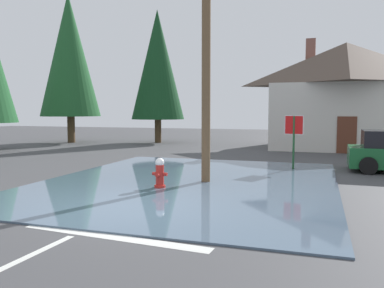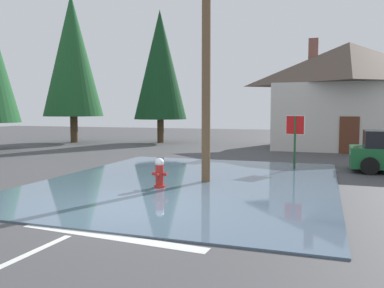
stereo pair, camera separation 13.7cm
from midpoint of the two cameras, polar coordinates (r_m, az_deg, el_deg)
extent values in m
cube|color=#424244|center=(9.81, -9.66, -9.19)|extent=(80.00, 80.00, 0.10)
cube|color=#4C6075|center=(12.93, -0.65, -5.39)|extent=(9.12, 11.27, 0.04)
cube|color=silver|center=(7.63, -11.96, -12.91)|extent=(3.91, 0.60, 0.01)
cylinder|color=#AD231E|center=(11.87, -4.97, -6.17)|extent=(0.33, 0.33, 0.11)
cylinder|color=#AD231E|center=(11.81, -4.98, -4.46)|extent=(0.24, 0.24, 0.61)
sphere|color=white|center=(11.75, -4.99, -2.65)|extent=(0.26, 0.26, 0.26)
cylinder|color=#AD231E|center=(11.87, -5.77, -4.27)|extent=(0.11, 0.10, 0.10)
cylinder|color=#AD231E|center=(11.74, -4.19, -4.36)|extent=(0.11, 0.10, 0.10)
cylinder|color=#AD231E|center=(11.64, -5.32, -4.44)|extent=(0.12, 0.11, 0.12)
cylinder|color=brown|center=(12.82, 1.74, 14.99)|extent=(0.28, 0.28, 9.15)
cylinder|color=#1E4C28|center=(15.92, 14.17, 0.14)|extent=(0.08, 0.08, 2.10)
cube|color=white|center=(15.88, 14.22, 2.67)|extent=(0.72, 0.21, 0.74)
cube|color=red|center=(15.88, 14.22, 2.67)|extent=(0.68, 0.20, 0.70)
cube|color=beige|center=(25.89, 20.91, 3.68)|extent=(8.42, 6.14, 3.87)
pyramid|color=brown|center=(26.04, 21.12, 10.73)|extent=(9.09, 6.63, 2.52)
cube|color=brown|center=(27.19, 16.53, 11.93)|extent=(0.60, 0.60, 2.27)
cube|color=#592D1E|center=(22.86, 21.19, 1.21)|extent=(1.00, 0.07, 2.00)
cylinder|color=black|center=(17.58, 23.30, -2.08)|extent=(0.64, 0.23, 0.64)
cylinder|color=black|center=(15.71, 23.80, -2.88)|extent=(0.64, 0.23, 0.64)
cylinder|color=#4C3823|center=(28.69, -5.04, 1.89)|extent=(0.47, 0.47, 1.70)
cone|color=#143D1E|center=(28.84, -5.11, 11.28)|extent=(3.77, 3.77, 7.72)
cylinder|color=#4C3823|center=(30.01, -17.10, 2.03)|extent=(0.53, 0.53, 1.91)
cone|color=#1E5128|center=(30.24, -17.36, 12.10)|extent=(4.24, 4.24, 8.69)
camera|label=1|loc=(0.07, -90.32, -0.03)|focal=37.10mm
camera|label=2|loc=(0.07, 89.68, 0.03)|focal=37.10mm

